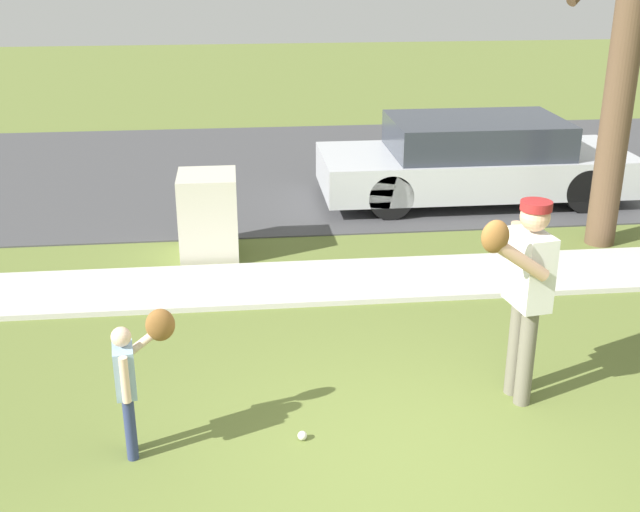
# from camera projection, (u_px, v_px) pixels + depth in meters

# --- Properties ---
(ground_plane) EXTENTS (48.00, 48.00, 0.00)m
(ground_plane) POSITION_uv_depth(u_px,v_px,m) (340.00, 287.00, 9.00)
(ground_plane) COLOR olive
(sidewalk_strip) EXTENTS (36.00, 1.20, 0.06)m
(sidewalk_strip) POSITION_uv_depth(u_px,v_px,m) (338.00, 281.00, 9.08)
(sidewalk_strip) COLOR beige
(sidewalk_strip) RESTS_ON ground
(road_surface) EXTENTS (36.00, 6.80, 0.02)m
(road_surface) POSITION_uv_depth(u_px,v_px,m) (301.00, 169.00, 13.72)
(road_surface) COLOR #424244
(road_surface) RESTS_ON ground
(person_adult) EXTENTS (0.69, 0.73, 1.77)m
(person_adult) POSITION_uv_depth(u_px,v_px,m) (525.00, 281.00, 6.38)
(person_adult) COLOR #6B6656
(person_adult) RESTS_ON ground
(person_child) EXTENTS (0.47, 0.48, 1.12)m
(person_child) POSITION_uv_depth(u_px,v_px,m) (134.00, 369.00, 5.83)
(person_child) COLOR navy
(person_child) RESTS_ON ground
(baseball) EXTENTS (0.07, 0.07, 0.07)m
(baseball) POSITION_uv_depth(u_px,v_px,m) (302.00, 436.00, 6.21)
(baseball) COLOR white
(baseball) RESTS_ON ground
(utility_cabinet) EXTENTS (0.71, 0.78, 1.05)m
(utility_cabinet) POSITION_uv_depth(u_px,v_px,m) (208.00, 215.00, 9.75)
(utility_cabinet) COLOR beige
(utility_cabinet) RESTS_ON ground
(street_tree_near) EXTENTS (1.84, 1.88, 4.62)m
(street_tree_near) POSITION_uv_depth(u_px,v_px,m) (626.00, 49.00, 9.43)
(street_tree_near) COLOR brown
(street_tree_near) RESTS_ON ground
(parked_sedan_silver) EXTENTS (4.60, 1.80, 1.23)m
(parked_sedan_silver) POSITION_uv_depth(u_px,v_px,m) (474.00, 160.00, 11.87)
(parked_sedan_silver) COLOR silver
(parked_sedan_silver) RESTS_ON road_surface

